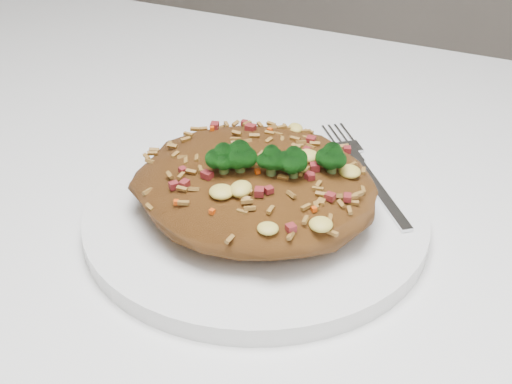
% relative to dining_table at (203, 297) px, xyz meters
% --- Properties ---
extents(dining_table, '(1.20, 0.80, 0.75)m').
position_rel_dining_table_xyz_m(dining_table, '(0.00, 0.00, 0.00)').
color(dining_table, white).
rests_on(dining_table, ground).
extents(plate, '(0.25, 0.25, 0.01)m').
position_rel_dining_table_xyz_m(plate, '(0.05, -0.00, 0.10)').
color(plate, white).
rests_on(plate, dining_table).
extents(fried_rice, '(0.18, 0.16, 0.07)m').
position_rel_dining_table_xyz_m(fried_rice, '(0.05, -0.00, 0.13)').
color(fried_rice, brown).
rests_on(fried_rice, plate).
extents(fork, '(0.11, 0.14, 0.00)m').
position_rel_dining_table_xyz_m(fork, '(0.11, 0.07, 0.11)').
color(fork, silver).
rests_on(fork, plate).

